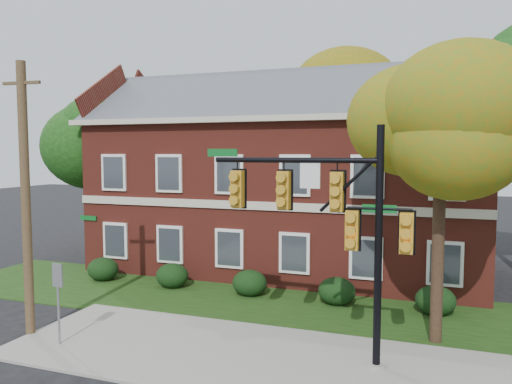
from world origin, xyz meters
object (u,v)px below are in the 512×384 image
(utility_pole, at_px, (26,199))
(sign_post, at_px, (58,290))
(apartment_building, at_px, (287,168))
(tree_far_rear, at_px, (343,102))
(hedge_right, at_px, (337,291))
(hedge_far_right, at_px, (436,300))
(hedge_center, at_px, (250,283))
(hedge_left, at_px, (172,276))
(tree_left_rear, at_px, (106,134))
(tree_near_right, at_px, (450,120))
(hedge_far_left, at_px, (103,269))
(traffic_signal, at_px, (335,218))

(utility_pole, relative_size, sign_post, 3.40)
(apartment_building, bearing_deg, tree_far_rear, 80.29)
(hedge_right, relative_size, sign_post, 0.56)
(hedge_far_right, bearing_deg, hedge_center, 180.00)
(utility_pole, bearing_deg, tree_far_rear, 68.19)
(hedge_far_right, xyz_separation_m, tree_far_rear, (-5.66, 13.09, 8.32))
(hedge_left, relative_size, tree_far_rear, 0.12)
(hedge_far_right, bearing_deg, sign_post, -147.19)
(apartment_building, xyz_separation_m, tree_left_rear, (-9.73, -1.12, 1.69))
(tree_near_right, relative_size, sign_post, 3.44)
(tree_near_right, bearing_deg, sign_post, -159.85)
(hedge_left, distance_m, hedge_center, 3.50)
(hedge_far_left, xyz_separation_m, hedge_left, (3.50, 0.00, 0.00))
(utility_pole, height_order, sign_post, utility_pole)
(hedge_center, distance_m, hedge_right, 3.50)
(hedge_left, distance_m, traffic_signal, 10.04)
(hedge_far_left, xyz_separation_m, hedge_far_right, (14.00, 0.00, 0.00))
(hedge_center, bearing_deg, hedge_far_left, 180.00)
(hedge_far_right, relative_size, tree_near_right, 0.16)
(tree_left_rear, bearing_deg, hedge_left, -33.59)
(hedge_center, bearing_deg, tree_far_rear, 84.15)
(tree_far_rear, bearing_deg, apartment_building, -99.71)
(utility_pole, bearing_deg, tree_left_rear, 110.55)
(tree_left_rear, bearing_deg, hedge_far_left, -56.58)
(hedge_far_left, distance_m, tree_left_rear, 7.90)
(hedge_left, height_order, tree_near_right, tree_near_right)
(hedge_right, distance_m, tree_left_rear, 15.17)
(tree_left_rear, bearing_deg, tree_far_rear, 38.97)
(hedge_center, xyz_separation_m, tree_near_right, (7.22, -2.83, 6.14))
(hedge_far_right, height_order, traffic_signal, traffic_signal)
(tree_near_right, distance_m, sign_post, 12.46)
(utility_pole, bearing_deg, hedge_right, 32.99)
(hedge_far_left, xyz_separation_m, tree_left_rear, (-2.73, 4.14, 6.16))
(apartment_building, bearing_deg, hedge_right, -56.33)
(hedge_left, height_order, hedge_right, same)
(hedge_left, distance_m, hedge_right, 7.00)
(tree_far_rear, bearing_deg, hedge_left, -110.29)
(hedge_far_left, bearing_deg, utility_pole, -72.50)
(hedge_far_left, distance_m, traffic_signal, 12.96)
(apartment_building, relative_size, hedge_far_right, 13.43)
(apartment_building, distance_m, tree_far_rear, 8.84)
(hedge_center, xyz_separation_m, utility_pole, (-5.00, -6.34, 3.78))
(hedge_left, xyz_separation_m, tree_near_right, (10.72, -2.83, 6.14))
(hedge_center, xyz_separation_m, traffic_signal, (4.36, -5.19, 3.48))
(apartment_building, relative_size, tree_far_rear, 1.63)
(tree_left_rear, bearing_deg, hedge_far_right, -13.89)
(hedge_left, distance_m, sign_post, 6.87)
(sign_post, bearing_deg, hedge_left, 92.40)
(hedge_center, distance_m, utility_pole, 8.92)
(tree_far_rear, bearing_deg, sign_post, -103.70)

